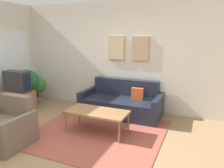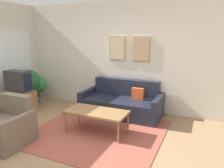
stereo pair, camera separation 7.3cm
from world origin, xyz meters
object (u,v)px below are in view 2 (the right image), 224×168
Objects in this scene: couch at (122,103)px; armchair at (6,128)px; tv at (18,81)px; potted_plant_tall at (28,84)px; coffee_table at (97,113)px.

armchair reaches higher than couch.
tv is 0.37m from potted_plant_tall.
armchair is at bearing -56.67° from potted_plant_tall.
armchair is at bearing -51.03° from tv.
coffee_table is 1.44× the size of armchair.
coffee_table is (-0.08, -1.14, 0.13)m from couch.
tv is at bearing -159.51° from couch.
tv is at bearing 145.73° from armchair.
armchair is at bearing -139.78° from coffee_table.
couch is at bearing 75.68° from armchair.
coffee_table is at bearing -6.40° from tv.
potted_plant_tall is (-0.03, 0.34, -0.14)m from tv.
armchair reaches higher than coffee_table.
tv is 0.77× the size of armchair.
couch is at bearing 85.82° from coffee_table.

